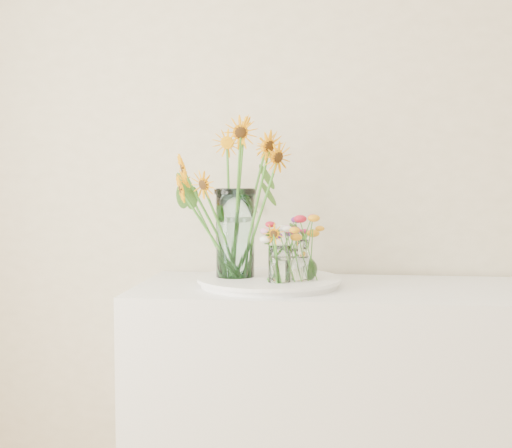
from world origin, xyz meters
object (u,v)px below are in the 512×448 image
object	(u,v)px
counter	(333,411)
mason_jar	(235,233)
tray	(269,282)
small_vase_a	(279,265)
small_vase_b	(303,261)
small_vase_c	(295,262)

from	to	relation	value
counter	mason_jar	world-z (taller)	mason_jar
mason_jar	counter	bearing A→B (deg)	0.92
tray	small_vase_a	size ratio (longest dim) A/B	3.75
small_vase_b	small_vase_a	bearing A→B (deg)	-144.04
counter	small_vase_b	size ratio (longest dim) A/B	9.69
tray	mason_jar	bearing A→B (deg)	176.78
mason_jar	small_vase_a	xyz separation A→B (m)	(0.17, -0.11, -0.10)
mason_jar	small_vase_b	size ratio (longest dim) A/B	2.21
tray	small_vase_a	bearing A→B (deg)	-66.10
mason_jar	small_vase_b	world-z (taller)	mason_jar
tray	mason_jar	size ratio (longest dim) A/B	1.51
counter	small_vase_a	xyz separation A→B (m)	(-0.19, -0.11, 0.54)
counter	tray	size ratio (longest dim) A/B	2.89
mason_jar	small_vase_c	size ratio (longest dim) A/B	3.21
small_vase_a	small_vase_b	distance (m)	0.10
mason_jar	small_vase_c	xyz separation A→B (m)	(0.21, 0.08, -0.11)
small_vase_c	counter	bearing A→B (deg)	-27.47
tray	small_vase_b	distance (m)	0.15
counter	mason_jar	distance (m)	0.73
mason_jar	small_vase_c	distance (m)	0.25
small_vase_a	counter	bearing A→B (deg)	31.03
tray	small_vase_b	world-z (taller)	small_vase_b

